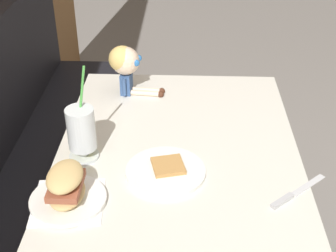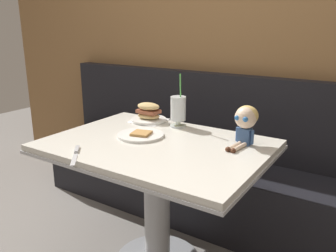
# 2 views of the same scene
# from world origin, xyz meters

# --- Properties ---
(wood_panel_wall) EXTENTS (4.40, 0.08, 2.40)m
(wood_panel_wall) POSITION_xyz_m (0.00, 1.05, 1.20)
(wood_panel_wall) COLOR olive
(wood_panel_wall) RESTS_ON ground
(booth_bench) EXTENTS (2.60, 0.48, 1.00)m
(booth_bench) POSITION_xyz_m (0.00, 0.81, 0.33)
(booth_bench) COLOR black
(booth_bench) RESTS_ON ground
(diner_table) EXTENTS (1.11, 0.81, 0.74)m
(diner_table) POSITION_xyz_m (0.00, 0.18, 0.54)
(diner_table) COLOR silver
(diner_table) RESTS_ON ground
(toast_plate) EXTENTS (0.25, 0.25, 0.03)m
(toast_plate) POSITION_xyz_m (-0.13, 0.22, 0.75)
(toast_plate) COLOR white
(toast_plate) RESTS_ON diner_table
(milkshake_glass) EXTENTS (0.10, 0.10, 0.32)m
(milkshake_glass) POSITION_xyz_m (-0.06, 0.48, 0.84)
(milkshake_glass) COLOR silver
(milkshake_glass) RESTS_ON diner_table
(sandwich_plate) EXTENTS (0.22, 0.22, 0.12)m
(sandwich_plate) POSITION_xyz_m (-0.27, 0.49, 0.79)
(sandwich_plate) COLOR white
(sandwich_plate) RESTS_ON diner_table
(butter_knife) EXTENTS (0.17, 0.19, 0.01)m
(butter_knife) POSITION_xyz_m (-0.23, -0.15, 0.74)
(butter_knife) COLOR silver
(butter_knife) RESTS_ON diner_table
(seated_doll) EXTENTS (0.12, 0.22, 0.20)m
(seated_doll) POSITION_xyz_m (0.39, 0.39, 0.87)
(seated_doll) COLOR #385689
(seated_doll) RESTS_ON diner_table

